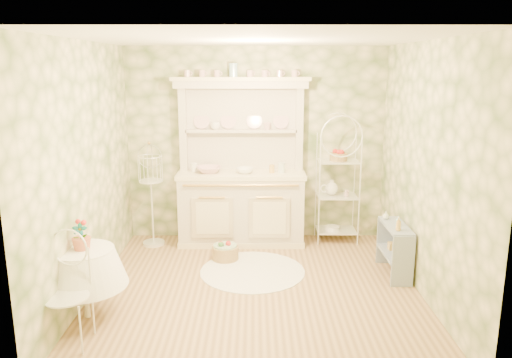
{
  "coord_description": "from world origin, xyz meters",
  "views": [
    {
      "loc": [
        -0.02,
        -5.16,
        2.45
      ],
      "look_at": [
        0.0,
        0.5,
        1.15
      ],
      "focal_mm": 35.0,
      "sensor_mm": 36.0,
      "label": 1
    }
  ],
  "objects_px": {
    "bakers_rack": "(338,177)",
    "floor_basket": "(225,252)",
    "kitchen_dresser": "(241,163)",
    "cafe_chair": "(66,301)",
    "round_table": "(85,283)",
    "birdcage_stand": "(151,192)",
    "side_shelf": "(394,250)"
  },
  "relations": [
    {
      "from": "bakers_rack",
      "to": "cafe_chair",
      "type": "distance_m",
      "value": 3.95
    },
    {
      "from": "kitchen_dresser",
      "to": "cafe_chair",
      "type": "xyz_separation_m",
      "value": [
        -1.48,
        -2.63,
        -0.73
      ]
    },
    {
      "from": "kitchen_dresser",
      "to": "birdcage_stand",
      "type": "height_order",
      "value": "kitchen_dresser"
    },
    {
      "from": "kitchen_dresser",
      "to": "bakers_rack",
      "type": "distance_m",
      "value": 1.36
    },
    {
      "from": "bakers_rack",
      "to": "side_shelf",
      "type": "xyz_separation_m",
      "value": [
        0.5,
        -1.19,
        -0.62
      ]
    },
    {
      "from": "floor_basket",
      "to": "round_table",
      "type": "bearing_deg",
      "value": -130.75
    },
    {
      "from": "kitchen_dresser",
      "to": "floor_basket",
      "type": "distance_m",
      "value": 1.25
    },
    {
      "from": "round_table",
      "to": "floor_basket",
      "type": "xyz_separation_m",
      "value": [
        1.29,
        1.49,
        -0.27
      ]
    },
    {
      "from": "kitchen_dresser",
      "to": "cafe_chair",
      "type": "height_order",
      "value": "kitchen_dresser"
    },
    {
      "from": "birdcage_stand",
      "to": "cafe_chair",
      "type": "bearing_deg",
      "value": -95.69
    },
    {
      "from": "side_shelf",
      "to": "cafe_chair",
      "type": "height_order",
      "value": "cafe_chair"
    },
    {
      "from": "birdcage_stand",
      "to": "round_table",
      "type": "bearing_deg",
      "value": -97.02
    },
    {
      "from": "side_shelf",
      "to": "birdcage_stand",
      "type": "height_order",
      "value": "birdcage_stand"
    },
    {
      "from": "kitchen_dresser",
      "to": "floor_basket",
      "type": "relative_size",
      "value": 7.59
    },
    {
      "from": "side_shelf",
      "to": "kitchen_dresser",
      "type": "bearing_deg",
      "value": 142.29
    },
    {
      "from": "bakers_rack",
      "to": "cafe_chair",
      "type": "bearing_deg",
      "value": -134.91
    },
    {
      "from": "cafe_chair",
      "to": "bakers_rack",
      "type": "bearing_deg",
      "value": 54.37
    },
    {
      "from": "bakers_rack",
      "to": "cafe_chair",
      "type": "relative_size",
      "value": 2.23
    },
    {
      "from": "bakers_rack",
      "to": "floor_basket",
      "type": "xyz_separation_m",
      "value": [
        -1.54,
        -0.74,
        -0.83
      ]
    },
    {
      "from": "side_shelf",
      "to": "cafe_chair",
      "type": "xyz_separation_m",
      "value": [
        -3.32,
        -1.53,
        0.11
      ]
    },
    {
      "from": "round_table",
      "to": "floor_basket",
      "type": "relative_size",
      "value": 2.44
    },
    {
      "from": "birdcage_stand",
      "to": "floor_basket",
      "type": "height_order",
      "value": "birdcage_stand"
    },
    {
      "from": "round_table",
      "to": "cafe_chair",
      "type": "distance_m",
      "value": 0.49
    },
    {
      "from": "round_table",
      "to": "birdcage_stand",
      "type": "height_order",
      "value": "birdcage_stand"
    },
    {
      "from": "birdcage_stand",
      "to": "floor_basket",
      "type": "xyz_separation_m",
      "value": [
        1.03,
        -0.57,
        -0.66
      ]
    },
    {
      "from": "floor_basket",
      "to": "kitchen_dresser",
      "type": "bearing_deg",
      "value": 73.43
    },
    {
      "from": "round_table",
      "to": "birdcage_stand",
      "type": "distance_m",
      "value": 2.11
    },
    {
      "from": "kitchen_dresser",
      "to": "floor_basket",
      "type": "xyz_separation_m",
      "value": [
        -0.19,
        -0.65,
        -1.05
      ]
    },
    {
      "from": "bakers_rack",
      "to": "round_table",
      "type": "bearing_deg",
      "value": -140.5
    },
    {
      "from": "kitchen_dresser",
      "to": "bakers_rack",
      "type": "height_order",
      "value": "kitchen_dresser"
    },
    {
      "from": "side_shelf",
      "to": "birdcage_stand",
      "type": "xyz_separation_m",
      "value": [
        -3.07,
        1.02,
        0.45
      ]
    },
    {
      "from": "cafe_chair",
      "to": "birdcage_stand",
      "type": "xyz_separation_m",
      "value": [
        0.25,
        2.55,
        0.34
      ]
    }
  ]
}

